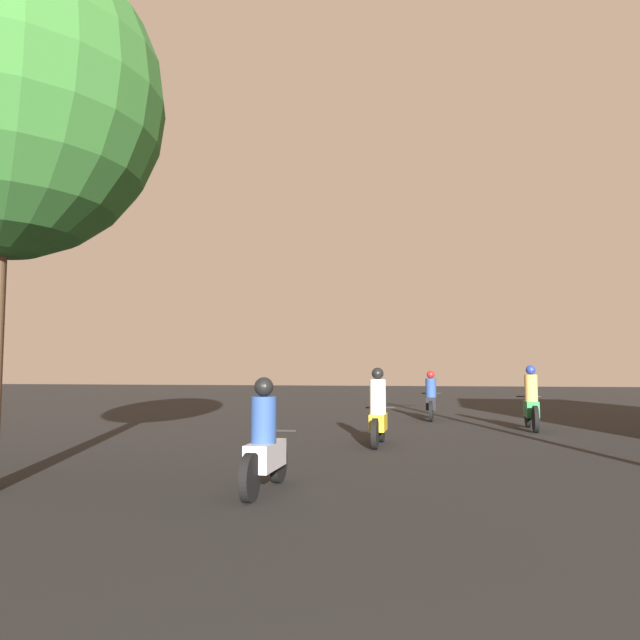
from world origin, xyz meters
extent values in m
cylinder|color=black|center=(-2.32, 7.84, 0.28)|extent=(0.10, 0.56, 0.56)
cylinder|color=black|center=(-2.32, 6.56, 0.28)|extent=(0.10, 0.56, 0.56)
cube|color=#ADADB2|center=(-2.32, 7.20, 0.45)|extent=(0.30, 0.94, 0.33)
cylinder|color=black|center=(-2.32, 7.62, 0.71)|extent=(0.60, 0.04, 0.04)
cylinder|color=navy|center=(-2.32, 7.11, 0.90)|extent=(0.32, 0.32, 0.57)
sphere|color=black|center=(-2.32, 7.11, 1.31)|extent=(0.24, 0.24, 0.24)
cylinder|color=black|center=(-1.42, 12.89, 0.30)|extent=(0.10, 0.59, 0.59)
cylinder|color=black|center=(-1.42, 11.63, 0.30)|extent=(0.10, 0.59, 0.59)
cube|color=gold|center=(-1.42, 12.26, 0.47)|extent=(0.30, 0.79, 0.34)
cylinder|color=black|center=(-1.42, 12.67, 0.73)|extent=(0.60, 0.04, 0.04)
cylinder|color=silver|center=(-1.42, 12.18, 0.98)|extent=(0.32, 0.32, 0.69)
sphere|color=black|center=(-1.42, 12.18, 1.45)|extent=(0.24, 0.24, 0.24)
cylinder|color=black|center=(2.06, 17.01, 0.33)|extent=(0.10, 0.65, 0.65)
cylinder|color=black|center=(2.06, 15.57, 0.33)|extent=(0.10, 0.65, 0.65)
cube|color=#1E6B33|center=(2.06, 16.29, 0.53)|extent=(0.30, 0.84, 0.40)
cylinder|color=black|center=(2.06, 16.75, 0.83)|extent=(0.60, 0.04, 0.04)
cylinder|color=#B28E47|center=(2.06, 16.20, 1.06)|extent=(0.32, 0.32, 0.67)
sphere|color=navy|center=(2.06, 16.20, 1.52)|extent=(0.24, 0.24, 0.24)
cylinder|color=black|center=(-0.50, 19.75, 0.30)|extent=(0.10, 0.61, 0.61)
cylinder|color=black|center=(-0.50, 18.35, 0.30)|extent=(0.10, 0.61, 0.61)
cube|color=black|center=(-0.50, 19.05, 0.50)|extent=(0.30, 0.79, 0.39)
cylinder|color=black|center=(-0.50, 19.51, 0.79)|extent=(0.60, 0.04, 0.04)
cylinder|color=navy|center=(-0.50, 18.97, 0.97)|extent=(0.32, 0.32, 0.57)
sphere|color=#A51919|center=(-0.50, 18.97, 1.38)|extent=(0.24, 0.24, 0.24)
camera|label=1|loc=(-0.11, -0.43, 1.51)|focal=35.00mm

